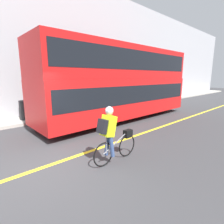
# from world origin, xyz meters

# --- Properties ---
(ground_plane) EXTENTS (80.00, 80.00, 0.00)m
(ground_plane) POSITION_xyz_m (0.00, 0.00, 0.00)
(ground_plane) COLOR #38383A
(road_center_line) EXTENTS (50.00, 0.14, 0.01)m
(road_center_line) POSITION_xyz_m (0.00, 0.05, 0.00)
(road_center_line) COLOR yellow
(road_center_line) RESTS_ON ground_plane
(bus) EXTENTS (9.25, 2.46, 3.85)m
(bus) POSITION_xyz_m (5.38, 2.51, 2.13)
(bus) COLOR black
(bus) RESTS_ON ground_plane
(cyclist_on_bike) EXTENTS (1.56, 0.32, 1.59)m
(cyclist_on_bike) POSITION_xyz_m (1.58, -0.96, 0.86)
(cyclist_on_bike) COLOR black
(cyclist_on_bike) RESTS_ON ground_plane
(trash_bin) EXTENTS (0.50, 0.50, 0.98)m
(trash_bin) POSITION_xyz_m (1.21, 5.33, 0.64)
(trash_bin) COLOR #262628
(trash_bin) RESTS_ON sidewalk_curb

